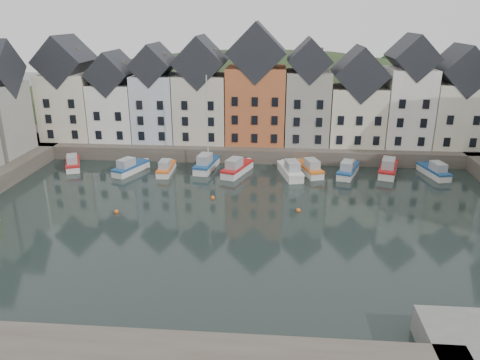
# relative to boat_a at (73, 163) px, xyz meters

# --- Properties ---
(ground) EXTENTS (260.00, 260.00, 0.00)m
(ground) POSITION_rel_boat_a_xyz_m (25.37, -18.06, -0.68)
(ground) COLOR black
(ground) RESTS_ON ground
(far_quay) EXTENTS (90.00, 16.00, 2.00)m
(far_quay) POSITION_rel_boat_a_xyz_m (25.37, 11.94, 0.32)
(far_quay) COLOR #4D453B
(far_quay) RESTS_ON ground
(hillside) EXTENTS (153.60, 70.40, 64.00)m
(hillside) POSITION_rel_boat_a_xyz_m (25.39, 37.94, -18.64)
(hillside) COLOR #203018
(hillside) RESTS_ON ground
(far_terrace) EXTENTS (72.37, 8.16, 17.78)m
(far_terrace) POSITION_rel_boat_a_xyz_m (28.59, 9.94, 8.20)
(far_terrace) COLOR #EBE2C5
(far_terrace) RESTS_ON far_quay
(mooring_buoys) EXTENTS (20.50, 5.50, 0.50)m
(mooring_buoys) POSITION_rel_boat_a_xyz_m (21.37, -12.73, -0.53)
(mooring_buoys) COLOR orange
(mooring_buoys) RESTS_ON ground
(boat_a) EXTENTS (4.03, 6.20, 2.29)m
(boat_a) POSITION_rel_boat_a_xyz_m (0.00, 0.00, 0.00)
(boat_a) COLOR silver
(boat_a) RESTS_ON ground
(boat_b) EXTENTS (4.04, 6.44, 2.37)m
(boat_b) POSITION_rel_boat_a_xyz_m (8.69, -1.27, 0.02)
(boat_b) COLOR silver
(boat_b) RESTS_ON ground
(boat_c) EXTENTS (1.90, 5.73, 2.18)m
(boat_c) POSITION_rel_boat_a_xyz_m (13.68, -1.07, -0.03)
(boat_c) COLOR silver
(boat_c) RESTS_ON ground
(boat_d) EXTENTS (3.11, 7.15, 13.21)m
(boat_d) POSITION_rel_boat_a_xyz_m (19.00, 0.94, 0.18)
(boat_d) COLOR silver
(boat_d) RESTS_ON ground
(boat_e) EXTENTS (4.22, 7.05, 2.59)m
(boat_e) POSITION_rel_boat_a_xyz_m (23.39, -0.59, 0.09)
(boat_e) COLOR silver
(boat_e) RESTS_ON ground
(boat_f) EXTENTS (3.63, 7.06, 2.60)m
(boat_f) POSITION_rel_boat_a_xyz_m (30.71, -1.06, 0.09)
(boat_f) COLOR silver
(boat_f) RESTS_ON ground
(boat_g) EXTENTS (3.88, 6.64, 2.44)m
(boat_g) POSITION_rel_boat_a_xyz_m (33.33, 0.28, 0.04)
(boat_g) COLOR silver
(boat_g) RESTS_ON ground
(boat_h) EXTENTS (3.90, 6.61, 2.42)m
(boat_h) POSITION_rel_boat_a_xyz_m (38.47, -0.02, 0.04)
(boat_h) COLOR silver
(boat_h) RESTS_ON ground
(boat_i) EXTENTS (4.03, 7.22, 2.65)m
(boat_i) POSITION_rel_boat_a_xyz_m (44.01, 0.97, 0.11)
(boat_i) COLOR silver
(boat_i) RESTS_ON ground
(boat_j) EXTENTS (3.23, 6.33, 2.33)m
(boat_j) POSITION_rel_boat_a_xyz_m (50.04, 0.59, 0.01)
(boat_j) COLOR silver
(boat_j) RESTS_ON ground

